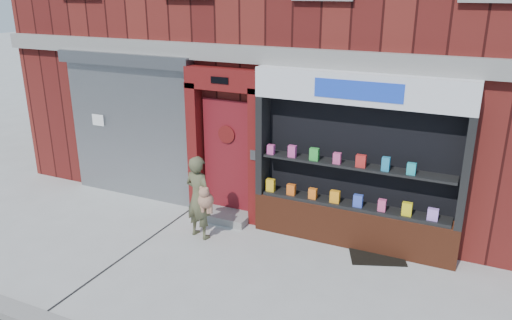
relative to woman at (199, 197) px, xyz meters
The scene contains 6 objects.
ground 1.41m from the woman, 49.99° to the right, with size 80.00×80.00×0.00m, color #9E9E99.
shutter_bay 2.64m from the woman, 155.52° to the left, with size 3.10×0.30×3.04m.
red_door_bay 1.18m from the woman, 89.24° to the left, with size 1.52×0.58×2.90m.
pharmacy_bay 2.74m from the woman, 19.83° to the left, with size 3.50×0.41×3.00m.
woman is the anchor object (origin of this frame).
doormat 3.19m from the woman, 11.94° to the left, with size 0.88×0.62×0.02m, color black.
Camera 1 is at (3.55, -5.95, 4.26)m, focal length 35.00 mm.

